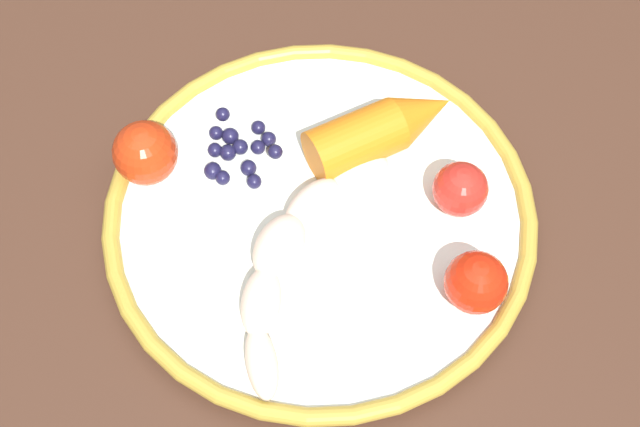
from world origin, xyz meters
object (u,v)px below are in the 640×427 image
object	(u,v)px
banana	(292,253)
tomato_mid	(145,153)
tomato_near	(460,189)
dining_table	(343,307)
blueberry_pile	(238,150)
tomato_far	(475,284)
carrot_orange	(383,129)
plate	(320,216)

from	to	relation	value
banana	tomato_mid	world-z (taller)	tomato_mid
banana	tomato_near	xyz separation A→B (m)	(-0.09, 0.08, 0.01)
dining_table	banana	world-z (taller)	banana
blueberry_pile	tomato_far	size ratio (longest dim) A/B	1.45
blueberry_pile	tomato_mid	size ratio (longest dim) A/B	1.31
tomato_mid	carrot_orange	bearing A→B (deg)	123.39
carrot_orange	tomato_far	bearing A→B (deg)	49.97
dining_table	tomato_far	distance (m)	0.15
carrot_orange	banana	bearing A→B (deg)	-7.79
banana	tomato_far	bearing A→B (deg)	103.29
carrot_orange	tomato_far	world-z (taller)	tomato_far
dining_table	carrot_orange	size ratio (longest dim) A/B	11.64
banana	tomato_far	xyz separation A→B (m)	(-0.03, 0.11, 0.01)
blueberry_pile	tomato_near	bearing A→B (deg)	101.07
plate	tomato_mid	size ratio (longest dim) A/B	6.62
plate	banana	size ratio (longest dim) A/B	1.49
dining_table	tomato_far	world-z (taller)	tomato_far
tomato_far	carrot_orange	bearing A→B (deg)	-130.03
carrot_orange	blueberry_pile	size ratio (longest dim) A/B	1.87
tomato_near	tomato_mid	bearing A→B (deg)	-71.50
dining_table	plate	world-z (taller)	plate
carrot_orange	tomato_near	xyz separation A→B (m)	(0.02, 0.07, -0.00)
tomato_mid	tomato_far	distance (m)	0.23
blueberry_pile	tomato_far	distance (m)	0.19
blueberry_pile	carrot_orange	bearing A→B (deg)	120.98
tomato_mid	blueberry_pile	bearing A→B (deg)	127.31
tomato_mid	dining_table	bearing A→B (deg)	92.71
dining_table	blueberry_pile	distance (m)	0.15
dining_table	banana	xyz separation A→B (m)	(0.03, -0.03, 0.11)
banana	tomato_mid	xyz separation A→B (m)	(-0.02, -0.12, 0.01)
dining_table	tomato_near	xyz separation A→B (m)	(-0.06, 0.05, 0.12)
carrot_orange	blueberry_pile	world-z (taller)	carrot_orange
banana	tomato_mid	distance (m)	0.12
banana	plate	bearing A→B (deg)	179.32
carrot_orange	tomato_near	size ratio (longest dim) A/B	2.92
carrot_orange	blueberry_pile	xyz separation A→B (m)	(0.05, -0.09, -0.01)
dining_table	tomato_near	size ratio (longest dim) A/B	33.95
blueberry_pile	tomato_mid	distance (m)	0.06
carrot_orange	tomato_mid	world-z (taller)	tomato_mid
tomato_near	plate	bearing A→B (deg)	-59.50
carrot_orange	tomato_near	world-z (taller)	same
banana	carrot_orange	xyz separation A→B (m)	(-0.11, 0.01, 0.01)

